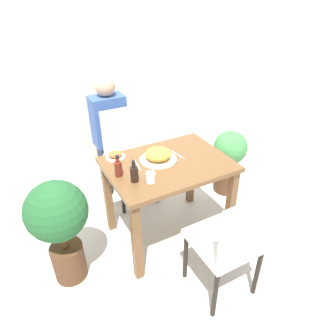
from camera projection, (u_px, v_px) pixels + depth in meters
name	position (u px, v px, depth m)	size (l,w,h in m)	color
ground_plane	(168.00, 232.00, 2.70)	(16.00, 16.00, 0.00)	beige
wall_back	(99.00, 52.00, 3.12)	(8.00, 0.05, 2.60)	beige
dining_table	(168.00, 176.00, 2.38)	(0.94, 0.70, 0.73)	brown
chair_near	(232.00, 240.00, 1.91)	(0.42, 0.42, 0.91)	silver
chair_far	(128.00, 151.00, 2.93)	(0.42, 0.42, 0.91)	silver
food_plate	(158.00, 155.00, 2.32)	(0.29, 0.29, 0.10)	beige
side_plate	(115.00, 155.00, 2.36)	(0.15, 0.15, 0.06)	beige
drink_cup	(151.00, 177.00, 2.07)	(0.07, 0.07, 0.07)	white
sauce_bottle	(118.00, 168.00, 2.12)	(0.06, 0.06, 0.17)	maroon
condiment_bottle	(134.00, 173.00, 2.06)	(0.06, 0.06, 0.17)	black
fork_utensil	(138.00, 165.00, 2.27)	(0.03, 0.17, 0.00)	silver
spoon_utensil	(177.00, 155.00, 2.42)	(0.03, 0.17, 0.00)	silver
potted_plant_left	(59.00, 221.00, 2.03)	(0.42, 0.42, 0.84)	#51331E
potted_plant_right	(229.00, 158.00, 3.05)	(0.34, 0.34, 0.68)	#51331E
person_figure	(110.00, 132.00, 3.14)	(0.34, 0.22, 1.17)	#2D3347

